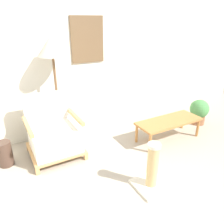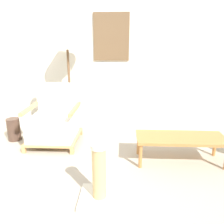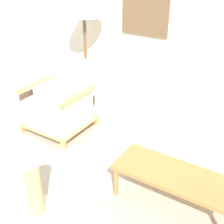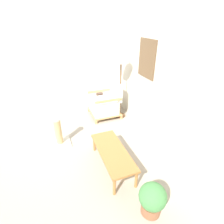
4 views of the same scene
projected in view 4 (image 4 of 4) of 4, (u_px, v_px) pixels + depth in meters
The scene contains 9 objects.
ground_plane at pixel (52, 142), 3.58m from camera, with size 14.00×14.00×0.00m, color #A89E8E.
wall_back at pixel (144, 67), 3.58m from camera, with size 8.00×0.09×2.70m.
wall_left at pixel (56, 52), 5.14m from camera, with size 0.06×8.00×2.70m.
armchair at pixel (105, 104), 4.44m from camera, with size 0.72×0.71×0.87m.
floor_lamp at pixel (121, 59), 3.85m from camera, with size 0.43×0.43×1.66m.
coffee_table at pixel (113, 152), 2.85m from camera, with size 1.10×0.42×0.34m.
vase at pixel (100, 99), 5.07m from camera, with size 0.20×0.20×0.35m, color #473328.
potted_plant at pixel (152, 199), 2.16m from camera, with size 0.35×0.35×0.48m.
scratching_post at pixel (59, 135), 3.42m from camera, with size 0.39×0.39×0.59m.
Camera 4 is at (3.12, 0.12, 2.23)m, focal length 28.00 mm.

